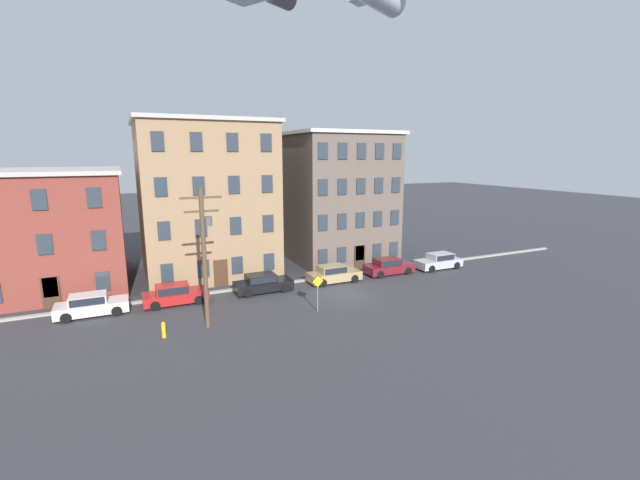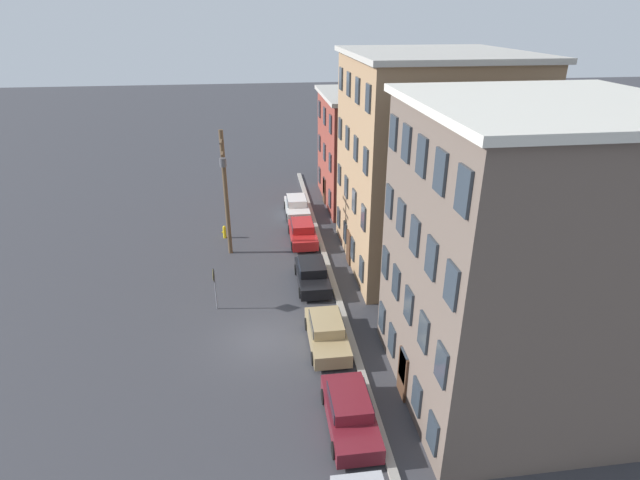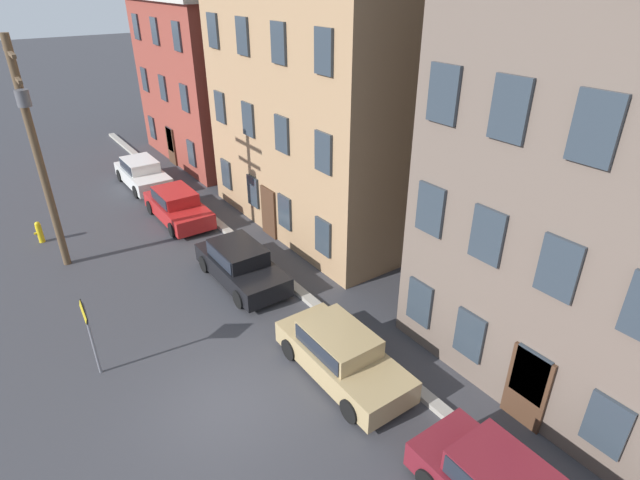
{
  "view_description": "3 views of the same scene",
  "coord_description": "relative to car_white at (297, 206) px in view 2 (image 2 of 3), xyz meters",
  "views": [
    {
      "loc": [
        -14.64,
        -27.24,
        10.43
      ],
      "look_at": [
        -0.65,
        2.92,
        3.74
      ],
      "focal_mm": 24.0,
      "sensor_mm": 36.0,
      "label": 1
    },
    {
      "loc": [
        21.23,
        0.18,
        15.32
      ],
      "look_at": [
        0.28,
        2.95,
        5.59
      ],
      "focal_mm": 28.0,
      "sensor_mm": 36.0,
      "label": 2
    },
    {
      "loc": [
        9.31,
        -3.58,
        10.18
      ],
      "look_at": [
        -0.5,
        3.38,
        3.77
      ],
      "focal_mm": 28.0,
      "sensor_mm": 36.0,
      "label": 3
    }
  ],
  "objects": [
    {
      "name": "car_white",
      "position": [
        0.0,
        0.0,
        0.0
      ],
      "size": [
        4.4,
        1.92,
        1.43
      ],
      "color": "silver",
      "rests_on": "ground_plane"
    },
    {
      "name": "utility_pole",
      "position": [
        6.64,
        -5.22,
        4.07
      ],
      "size": [
        2.4,
        0.44,
        8.56
      ],
      "color": "brown",
      "rests_on": "ground_plane"
    },
    {
      "name": "caution_sign",
      "position": [
        13.79,
        -5.76,
        0.96
      ],
      "size": [
        0.87,
        0.08,
        2.58
      ],
      "color": "slate",
      "rests_on": "ground_plane"
    },
    {
      "name": "car_red",
      "position": [
        5.26,
        -0.05,
        0.0
      ],
      "size": [
        4.4,
        1.92,
        1.43
      ],
      "color": "#B21E1E",
      "rests_on": "ground_plane"
    },
    {
      "name": "ground_plane",
      "position": [
        17.09,
        -3.31,
        -0.75
      ],
      "size": [
        200.0,
        200.0,
        0.0
      ],
      "primitive_type": "plane",
      "color": "#38383D"
    },
    {
      "name": "car_black",
      "position": [
        11.7,
        -0.1,
        0.0
      ],
      "size": [
        4.4,
        1.92,
        1.43
      ],
      "color": "black",
      "rests_on": "ground_plane"
    },
    {
      "name": "apartment_corner",
      "position": [
        -2.51,
        8.57,
        3.92
      ],
      "size": [
        10.15,
        12.27,
        9.3
      ],
      "color": "brown",
      "rests_on": "ground_plane"
    },
    {
      "name": "kerb_strip",
      "position": [
        17.09,
        1.19,
        -0.67
      ],
      "size": [
        56.0,
        0.36,
        0.16
      ],
      "primitive_type": "cube",
      "color": "#9E998E",
      "rests_on": "ground_plane"
    },
    {
      "name": "car_maroon",
      "position": [
        23.32,
        0.06,
        0.0
      ],
      "size": [
        4.4,
        1.92,
        1.43
      ],
      "color": "maroon",
      "rests_on": "ground_plane"
    },
    {
      "name": "apartment_midblock",
      "position": [
        9.12,
        7.45,
        5.89
      ],
      "size": [
        11.27,
        10.05,
        13.25
      ],
      "color": "#9E7A56",
      "rests_on": "ground_plane"
    },
    {
      "name": "apartment_far",
      "position": [
        21.87,
        7.3,
        5.53
      ],
      "size": [
        9.88,
        9.76,
        12.53
      ],
      "color": "#66564C",
      "rests_on": "ground_plane"
    },
    {
      "name": "fire_hydrant",
      "position": [
        4.0,
        -5.72,
        -0.27
      ],
      "size": [
        0.24,
        0.34,
        0.96
      ],
      "color": "yellow",
      "rests_on": "ground_plane"
    },
    {
      "name": "car_tan",
      "position": [
        17.82,
        -0.08,
        0.0
      ],
      "size": [
        4.4,
        1.92,
        1.43
      ],
      "color": "tan",
      "rests_on": "ground_plane"
    }
  ]
}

